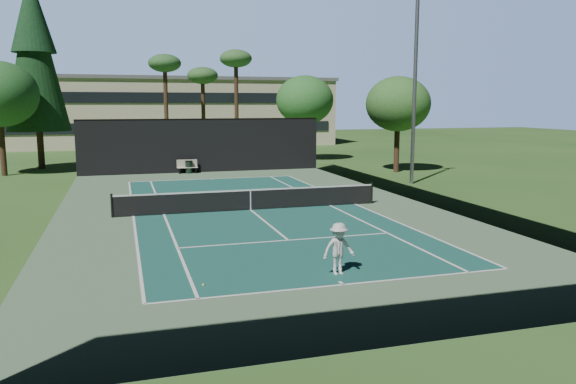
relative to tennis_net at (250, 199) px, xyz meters
name	(u,v)px	position (x,y,z in m)	size (l,w,h in m)	color
ground	(251,210)	(0.00, 0.00, -0.56)	(160.00, 160.00, 0.00)	#305B22
apron_slab	(251,210)	(0.00, 0.00, -0.55)	(18.00, 32.00, 0.01)	#567954
court_surface	(251,210)	(0.00, 0.00, -0.55)	(10.97, 23.77, 0.01)	#1B564B
court_lines	(251,210)	(0.00, 0.00, -0.54)	(11.07, 23.87, 0.01)	white
tennis_net	(250,199)	(0.00, 0.00, 0.00)	(12.90, 0.10, 1.10)	black
fence	(250,169)	(0.00, 0.06, 1.45)	(18.04, 32.05, 4.03)	black
player	(339,249)	(0.25, -10.87, 0.24)	(1.02, 0.59, 1.59)	silver
tennis_ball_a	(203,285)	(-3.83, -10.83, -0.52)	(0.08, 0.08, 0.08)	#D9E834
tennis_ball_b	(159,202)	(-4.14, 3.32, -0.52)	(0.07, 0.07, 0.07)	#CFE233
tennis_ball_c	(283,202)	(2.08, 1.47, -0.53)	(0.06, 0.06, 0.06)	#D4E233
tennis_ball_d	(185,198)	(-2.64, 4.45, -0.53)	(0.06, 0.06, 0.06)	#B5D22F
park_bench	(187,166)	(-1.26, 15.62, -0.01)	(1.50, 0.45, 1.02)	beige
trash_bin	(189,167)	(-1.14, 15.56, -0.08)	(0.56, 0.56, 0.95)	black
pine_tree	(34,45)	(-12.00, 22.00, 9.00)	(4.80, 4.80, 15.00)	#442B1D
palm_a	(165,67)	(-2.00, 24.00, 7.63)	(2.80, 2.80, 9.32)	#462F1E
palm_b	(203,79)	(1.50, 26.00, 6.80)	(2.80, 2.80, 8.42)	#422D1C
palm_c	(236,63)	(4.00, 23.00, 8.05)	(2.80, 2.80, 9.77)	#432D1C
decid_tree_a	(305,100)	(10.00, 22.00, 4.86)	(5.12, 5.12, 7.62)	#40271B
decid_tree_b	(398,104)	(14.00, 12.00, 4.52)	(4.80, 4.80, 7.14)	#482D1F
campus_building	(169,111)	(0.00, 45.98, 3.65)	(40.50, 12.50, 8.30)	#C0B795
light_pole	(415,82)	(12.00, 6.00, 5.90)	(0.90, 0.25, 12.22)	gray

